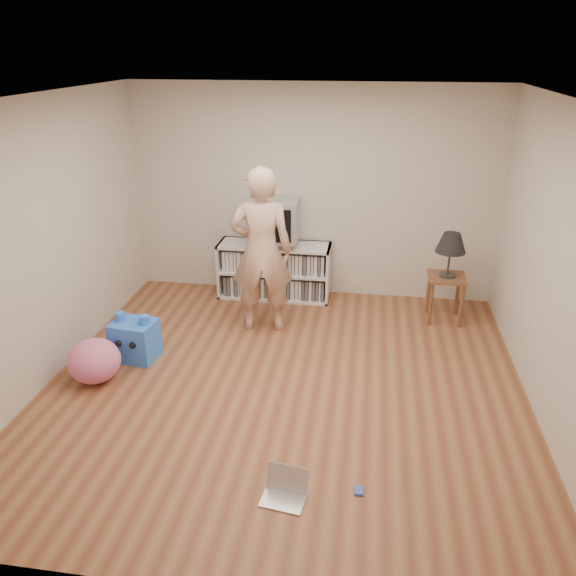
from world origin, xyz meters
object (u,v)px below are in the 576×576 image
(media_unit, at_px, (275,270))
(plush_pink, at_px, (94,361))
(laptop, at_px, (285,489))
(dvd_deck, at_px, (274,242))
(side_table, at_px, (446,287))
(person, at_px, (261,251))
(plush_blue, at_px, (135,339))
(table_lamp, at_px, (451,244))
(crt_tv, at_px, (274,220))

(media_unit, xyz_separation_m, plush_pink, (-1.37, -2.22, -0.14))
(plush_pink, bearing_deg, laptop, -31.10)
(dvd_deck, height_order, side_table, dvd_deck)
(person, bearing_deg, media_unit, -96.52)
(dvd_deck, distance_m, person, 0.91)
(laptop, bearing_deg, person, 112.24)
(side_table, height_order, plush_blue, side_table)
(dvd_deck, xyz_separation_m, side_table, (2.07, -0.37, -0.32))
(person, height_order, laptop, person)
(laptop, xyz_separation_m, plush_pink, (-2.04, 1.23, 0.15))
(person, relative_size, plush_blue, 3.70)
(plush_pink, bearing_deg, table_lamp, 28.08)
(person, relative_size, plush_pink, 3.71)
(dvd_deck, xyz_separation_m, table_lamp, (2.07, -0.37, 0.21))
(side_table, bearing_deg, table_lamp, 0.00)
(side_table, relative_size, plush_blue, 1.10)
(laptop, distance_m, plush_blue, 2.49)
(dvd_deck, distance_m, plush_blue, 2.15)
(laptop, relative_size, plush_pink, 0.68)
(media_unit, relative_size, crt_tv, 2.33)
(media_unit, distance_m, person, 1.07)
(crt_tv, bearing_deg, media_unit, 90.00)
(crt_tv, bearing_deg, side_table, -10.04)
(dvd_deck, relative_size, plush_pink, 0.90)
(table_lamp, xyz_separation_m, person, (-2.05, -0.52, -0.02))
(table_lamp, distance_m, plush_blue, 3.58)
(side_table, xyz_separation_m, plush_blue, (-3.22, -1.38, -0.20))
(media_unit, xyz_separation_m, person, (0.02, -0.90, 0.58))
(dvd_deck, xyz_separation_m, crt_tv, (0.00, -0.00, 0.29))
(person, bearing_deg, dvd_deck, -96.50)
(media_unit, xyz_separation_m, table_lamp, (2.07, -0.39, 0.59))
(crt_tv, height_order, table_lamp, crt_tv)
(media_unit, relative_size, plush_pink, 2.81)
(side_table, bearing_deg, laptop, -114.55)
(dvd_deck, bearing_deg, media_unit, 90.00)
(table_lamp, relative_size, laptop, 1.52)
(person, distance_m, laptop, 2.77)
(table_lamp, bearing_deg, side_table, 0.00)
(crt_tv, distance_m, table_lamp, 2.10)
(media_unit, xyz_separation_m, dvd_deck, (0.00, -0.02, 0.39))
(side_table, bearing_deg, media_unit, 169.45)
(media_unit, bearing_deg, plush_pink, -121.61)
(side_table, distance_m, plush_blue, 3.51)
(crt_tv, bearing_deg, dvd_deck, 90.00)
(crt_tv, relative_size, laptop, 1.77)
(side_table, xyz_separation_m, person, (-2.05, -0.52, 0.51))
(laptop, bearing_deg, crt_tv, 108.90)
(table_lamp, height_order, laptop, table_lamp)
(side_table, bearing_deg, person, -165.85)
(plush_blue, height_order, plush_pink, plush_blue)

